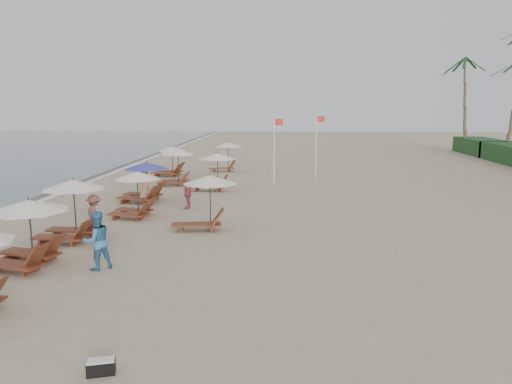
# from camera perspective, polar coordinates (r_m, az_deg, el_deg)

# --- Properties ---
(ground) EXTENTS (160.00, 160.00, 0.00)m
(ground) POSITION_cam_1_polar(r_m,az_deg,el_deg) (15.48, -3.21, -8.81)
(ground) COLOR tan
(ground) RESTS_ON ground
(wet_sand_band) EXTENTS (3.20, 140.00, 0.01)m
(wet_sand_band) POSITION_cam_1_polar(r_m,az_deg,el_deg) (28.81, -26.22, -0.94)
(wet_sand_band) COLOR #6B5E4C
(wet_sand_band) RESTS_ON ground
(foam_line) EXTENTS (0.50, 140.00, 0.02)m
(foam_line) POSITION_cam_1_polar(r_m,az_deg,el_deg) (28.19, -23.92, -0.97)
(foam_line) COLOR white
(foam_line) RESTS_ON ground
(lounger_station_1) EXTENTS (2.77, 2.46, 2.15)m
(lounger_station_1) POSITION_cam_1_polar(r_m,az_deg,el_deg) (16.83, -25.61, -4.31)
(lounger_station_1) COLOR brown
(lounger_station_1) RESTS_ON ground
(lounger_station_2) EXTENTS (2.62, 2.31, 2.31)m
(lounger_station_2) POSITION_cam_1_polar(r_m,az_deg,el_deg) (19.44, -21.10, -2.00)
(lounger_station_2) COLOR brown
(lounger_station_2) RESTS_ON ground
(lounger_station_3) EXTENTS (2.37, 2.08, 2.10)m
(lounger_station_3) POSITION_cam_1_polar(r_m,az_deg,el_deg) (22.62, -14.16, -0.17)
(lounger_station_3) COLOR brown
(lounger_station_3) RESTS_ON ground
(lounger_station_4) EXTENTS (2.77, 2.48, 2.08)m
(lounger_station_4) POSITION_cam_1_polar(r_m,az_deg,el_deg) (26.25, -13.19, 1.14)
(lounger_station_4) COLOR brown
(lounger_station_4) RESTS_ON ground
(lounger_station_5) EXTENTS (2.41, 2.13, 2.29)m
(lounger_station_5) POSITION_cam_1_polar(r_m,az_deg,el_deg) (31.29, -9.43, 2.97)
(lounger_station_5) COLOR brown
(lounger_station_5) RESTS_ON ground
(lounger_station_6) EXTENTS (2.59, 2.19, 2.13)m
(lounger_station_6) POSITION_cam_1_polar(r_m,az_deg,el_deg) (35.53, -10.18, 3.50)
(lounger_station_6) COLOR brown
(lounger_station_6) RESTS_ON ground
(inland_station_0) EXTENTS (2.74, 2.24, 2.22)m
(inland_station_0) POSITION_cam_1_polar(r_m,az_deg,el_deg) (19.79, -6.13, -0.61)
(inland_station_0) COLOR brown
(inland_station_0) RESTS_ON ground
(inland_station_1) EXTENTS (2.84, 2.24, 2.22)m
(inland_station_1) POSITION_cam_1_polar(r_m,az_deg,el_deg) (28.90, -5.10, 2.70)
(inland_station_1) COLOR brown
(inland_station_1) RESTS_ON ground
(inland_station_2) EXTENTS (2.65, 2.24, 2.22)m
(inland_station_2) POSITION_cam_1_polar(r_m,az_deg,el_deg) (37.40, -3.57, 4.60)
(inland_station_2) COLOR brown
(inland_station_2) RESTS_ON ground
(beachgoer_mid_a) EXTENTS (1.13, 1.12, 1.84)m
(beachgoer_mid_a) POSITION_cam_1_polar(r_m,az_deg,el_deg) (15.80, -18.19, -5.44)
(beachgoer_mid_a) COLOR teal
(beachgoer_mid_a) RESTS_ON ground
(beachgoer_mid_b) EXTENTS (1.16, 1.17, 1.62)m
(beachgoer_mid_b) POSITION_cam_1_polar(r_m,az_deg,el_deg) (19.93, -18.44, -2.59)
(beachgoer_mid_b) COLOR brown
(beachgoer_mid_b) RESTS_ON ground
(beachgoer_far_a) EXTENTS (0.51, 0.95, 1.53)m
(beachgoer_far_a) POSITION_cam_1_polar(r_m,az_deg,el_deg) (24.02, -8.02, -0.16)
(beachgoer_far_a) COLOR #C24D5A
(beachgoer_far_a) RESTS_ON ground
(beachgoer_far_b) EXTENTS (0.81, 0.98, 1.71)m
(beachgoer_far_b) POSITION_cam_1_polar(r_m,az_deg,el_deg) (25.95, -12.95, 0.65)
(beachgoer_far_b) COLOR tan
(beachgoer_far_b) RESTS_ON ground
(duffel_bag) EXTENTS (0.58, 0.39, 0.29)m
(duffel_bag) POSITION_cam_1_polar(r_m,az_deg,el_deg) (10.20, -17.74, -18.95)
(duffel_bag) COLOR black
(duffel_bag) RESTS_ON ground
(flag_pole_near) EXTENTS (0.60, 0.08, 4.38)m
(flag_pole_near) POSITION_cam_1_polar(r_m,az_deg,el_deg) (30.93, 2.21, 5.34)
(flag_pole_near) COLOR silver
(flag_pole_near) RESTS_ON ground
(flag_pole_far) EXTENTS (0.60, 0.08, 4.48)m
(flag_pole_far) POSITION_cam_1_polar(r_m,az_deg,el_deg) (34.22, 7.13, 5.82)
(flag_pole_far) COLOR silver
(flag_pole_far) RESTS_ON ground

